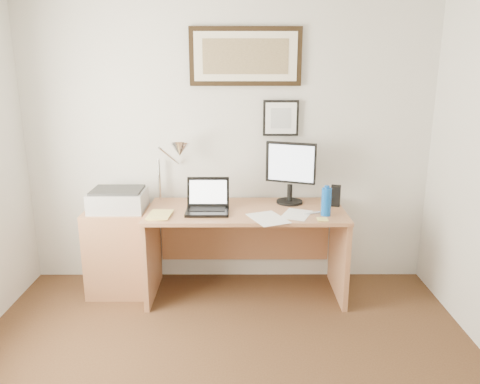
{
  "coord_description": "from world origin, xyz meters",
  "views": [
    {
      "loc": [
        0.09,
        -2.0,
        1.88
      ],
      "look_at": [
        0.1,
        1.43,
        0.95
      ],
      "focal_mm": 35.0,
      "sensor_mm": 36.0,
      "label": 1
    }
  ],
  "objects_px": {
    "desk": "(245,233)",
    "book": "(149,215)",
    "laptop": "(208,204)",
    "lcd_monitor": "(290,170)",
    "side_cabinet": "(119,251)",
    "printer": "(118,200)",
    "water_bottle": "(326,202)"
  },
  "relations": [
    {
      "from": "water_bottle",
      "to": "printer",
      "type": "bearing_deg",
      "value": 173.05
    },
    {
      "from": "lcd_monitor",
      "to": "printer",
      "type": "height_order",
      "value": "lcd_monitor"
    },
    {
      "from": "book",
      "to": "desk",
      "type": "xyz_separation_m",
      "value": [
        0.76,
        0.25,
        -0.24
      ]
    },
    {
      "from": "water_bottle",
      "to": "printer",
      "type": "xyz_separation_m",
      "value": [
        -1.67,
        0.2,
        -0.04
      ]
    },
    {
      "from": "side_cabinet",
      "to": "book",
      "type": "bearing_deg",
      "value": -34.73
    },
    {
      "from": "side_cabinet",
      "to": "lcd_monitor",
      "type": "distance_m",
      "value": 1.6
    },
    {
      "from": "book",
      "to": "laptop",
      "type": "bearing_deg",
      "value": 14.27
    },
    {
      "from": "side_cabinet",
      "to": "laptop",
      "type": "height_order",
      "value": "laptop"
    },
    {
      "from": "water_bottle",
      "to": "desk",
      "type": "xyz_separation_m",
      "value": [
        -0.62,
        0.24,
        -0.34
      ]
    },
    {
      "from": "laptop",
      "to": "printer",
      "type": "distance_m",
      "value": 0.75
    },
    {
      "from": "book",
      "to": "desk",
      "type": "height_order",
      "value": "book"
    },
    {
      "from": "laptop",
      "to": "printer",
      "type": "relative_size",
      "value": 0.77
    },
    {
      "from": "side_cabinet",
      "to": "lcd_monitor",
      "type": "relative_size",
      "value": 1.4
    },
    {
      "from": "book",
      "to": "laptop",
      "type": "distance_m",
      "value": 0.47
    },
    {
      "from": "side_cabinet",
      "to": "book",
      "type": "relative_size",
      "value": 3.06
    },
    {
      "from": "side_cabinet",
      "to": "water_bottle",
      "type": "relative_size",
      "value": 3.34
    },
    {
      "from": "desk",
      "to": "book",
      "type": "bearing_deg",
      "value": -161.51
    },
    {
      "from": "side_cabinet",
      "to": "laptop",
      "type": "bearing_deg",
      "value": -7.63
    },
    {
      "from": "book",
      "to": "printer",
      "type": "relative_size",
      "value": 0.54
    },
    {
      "from": "laptop",
      "to": "lcd_monitor",
      "type": "relative_size",
      "value": 0.65
    },
    {
      "from": "lcd_monitor",
      "to": "printer",
      "type": "bearing_deg",
      "value": -174.94
    },
    {
      "from": "book",
      "to": "lcd_monitor",
      "type": "xyz_separation_m",
      "value": [
        1.13,
        0.34,
        0.28
      ]
    },
    {
      "from": "desk",
      "to": "lcd_monitor",
      "type": "xyz_separation_m",
      "value": [
        0.38,
        0.09,
        0.53
      ]
    },
    {
      "from": "laptop",
      "to": "side_cabinet",
      "type": "bearing_deg",
      "value": 172.37
    },
    {
      "from": "desk",
      "to": "lcd_monitor",
      "type": "distance_m",
      "value": 0.65
    },
    {
      "from": "book",
      "to": "laptop",
      "type": "relative_size",
      "value": 0.7
    },
    {
      "from": "water_bottle",
      "to": "lcd_monitor",
      "type": "relative_size",
      "value": 0.42
    },
    {
      "from": "lcd_monitor",
      "to": "water_bottle",
      "type": "bearing_deg",
      "value": -53.08
    },
    {
      "from": "book",
      "to": "desk",
      "type": "distance_m",
      "value": 0.83
    },
    {
      "from": "book",
      "to": "printer",
      "type": "height_order",
      "value": "printer"
    },
    {
      "from": "book",
      "to": "printer",
      "type": "distance_m",
      "value": 0.37
    },
    {
      "from": "book",
      "to": "desk",
      "type": "bearing_deg",
      "value": 18.49
    }
  ]
}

